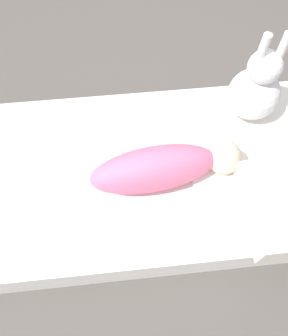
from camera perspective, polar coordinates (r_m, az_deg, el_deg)
name	(u,v)px	position (r m, az deg, el deg)	size (l,w,h in m)	color
ground_plane	(136,187)	(1.45, -1.40, -3.26)	(12.00, 12.00, 0.00)	#514C47
bed_mattress	(136,178)	(1.38, -1.48, -1.74)	(1.54, 0.79, 0.17)	white
burp_cloth	(211,166)	(1.33, 11.62, 0.27)	(0.17, 0.21, 0.02)	white
swaddled_baby	(164,167)	(1.21, 3.51, 0.12)	(0.58, 0.21, 0.18)	pink
bunny_plush	(256,89)	(1.44, 18.87, 12.93)	(0.21, 0.21, 0.40)	white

